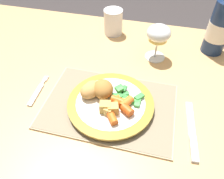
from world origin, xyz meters
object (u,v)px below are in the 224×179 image
(table_knife, at_px, (192,135))
(wine_glass, at_px, (159,35))
(fork, at_px, (37,92))
(dinner_plate, at_px, (111,104))
(dining_table, at_px, (129,109))
(drinking_cup, at_px, (113,22))
(bottle, at_px, (221,24))

(table_knife, distance_m, wine_glass, 0.34)
(table_knife, bearing_deg, fork, 174.90)
(dinner_plate, xyz_separation_m, table_knife, (0.23, -0.04, -0.01))
(fork, bearing_deg, wine_glass, 39.06)
(dining_table, distance_m, table_knife, 0.23)
(dinner_plate, bearing_deg, fork, 179.52)
(dinner_plate, bearing_deg, dining_table, 59.73)
(drinking_cup, bearing_deg, fork, -110.12)
(fork, distance_m, bottle, 0.65)
(drinking_cup, bearing_deg, dining_table, -67.02)
(table_knife, bearing_deg, drinking_cup, 126.21)
(table_knife, relative_size, bottle, 0.66)
(fork, distance_m, wine_glass, 0.43)
(bottle, bearing_deg, fork, -145.85)
(fork, bearing_deg, drinking_cup, 69.88)
(dinner_plate, bearing_deg, drinking_cup, 102.81)
(table_knife, xyz_separation_m, wine_glass, (-0.13, 0.31, 0.09))
(bottle, distance_m, drinking_cup, 0.39)
(bottle, bearing_deg, dining_table, -131.62)
(dining_table, relative_size, bottle, 5.29)
(dining_table, bearing_deg, fork, -164.92)
(wine_glass, bearing_deg, table_knife, -67.17)
(dinner_plate, bearing_deg, bottle, 50.51)
(dining_table, distance_m, drinking_cup, 0.37)
(dinner_plate, xyz_separation_m, fork, (-0.23, 0.00, -0.01))
(bottle, height_order, drinking_cup, bottle)
(bottle, xyz_separation_m, drinking_cup, (-0.39, 0.03, -0.06))
(table_knife, relative_size, drinking_cup, 1.89)
(dining_table, xyz_separation_m, drinking_cup, (-0.13, 0.31, 0.14))
(bottle, bearing_deg, wine_glass, -155.31)
(wine_glass, distance_m, drinking_cup, 0.23)
(dining_table, bearing_deg, dinner_plate, -120.27)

